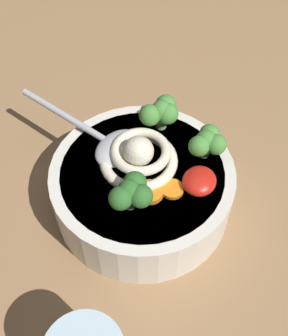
% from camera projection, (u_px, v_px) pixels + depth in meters
% --- Properties ---
extents(table_slab, '(1.32, 1.32, 0.04)m').
position_uv_depth(table_slab, '(137.00, 210.00, 0.53)').
color(table_slab, '#936D47').
rests_on(table_slab, ground).
extents(soup_bowl, '(0.20, 0.20, 0.06)m').
position_uv_depth(soup_bowl, '(144.00, 185.00, 0.49)').
color(soup_bowl, silver).
rests_on(soup_bowl, table_slab).
extents(noodle_pile, '(0.09, 0.09, 0.04)m').
position_uv_depth(noodle_pile, '(136.00, 155.00, 0.46)').
color(noodle_pile, beige).
rests_on(noodle_pile, soup_bowl).
extents(soup_spoon, '(0.07, 0.18, 0.02)m').
position_uv_depth(soup_spoon, '(109.00, 142.00, 0.48)').
color(soup_spoon, '#B7B7BC').
rests_on(soup_spoon, soup_bowl).
extents(chili_sauce_dollop, '(0.04, 0.03, 0.02)m').
position_uv_depth(chili_sauce_dollop, '(199.00, 181.00, 0.44)').
color(chili_sauce_dollop, red).
rests_on(chili_sauce_dollop, soup_bowl).
extents(broccoli_floret_right, '(0.05, 0.04, 0.04)m').
position_uv_depth(broccoli_floret_right, '(131.00, 192.00, 0.42)').
color(broccoli_floret_right, '#7A9E60').
rests_on(broccoli_floret_right, soup_bowl).
extents(broccoli_floret_left, '(0.05, 0.04, 0.04)m').
position_uv_depth(broccoli_floret_left, '(159.00, 111.00, 0.48)').
color(broccoli_floret_left, '#7A9E60').
rests_on(broccoli_floret_left, soup_bowl).
extents(broccoli_floret_far, '(0.04, 0.04, 0.04)m').
position_uv_depth(broccoli_floret_far, '(208.00, 141.00, 0.46)').
color(broccoli_floret_far, '#7A9E60').
rests_on(broccoli_floret_far, soup_bowl).
extents(carrot_slice_extra_a, '(0.02, 0.02, 0.00)m').
position_uv_depth(carrot_slice_extra_a, '(172.00, 189.00, 0.44)').
color(carrot_slice_extra_a, orange).
rests_on(carrot_slice_extra_a, soup_bowl).
extents(carrot_slice_near_spoon, '(0.03, 0.03, 0.01)m').
position_uv_depth(carrot_slice_near_spoon, '(150.00, 192.00, 0.44)').
color(carrot_slice_near_spoon, orange).
rests_on(carrot_slice_near_spoon, soup_bowl).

